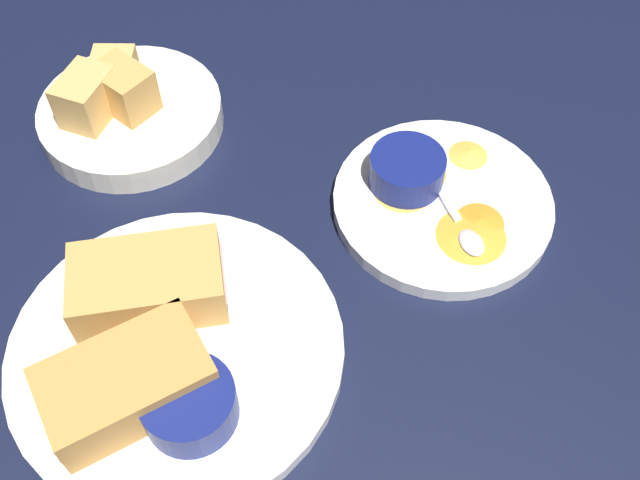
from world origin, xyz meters
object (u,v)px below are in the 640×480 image
at_px(plate_sandwich_main, 181,349).
at_px(spoon_by_gravy_ramekin, 469,232).
at_px(sandwich_half_near, 153,282).
at_px(spoon_by_dark_ramekin, 181,349).
at_px(bread_basket_rear, 130,109).
at_px(ramekin_dark_sauce, 194,403).
at_px(ramekin_light_gravy, 411,169).
at_px(sandwich_half_far, 132,383).
at_px(plate_chips_companion, 446,203).

bearing_deg(plate_sandwich_main, spoon_by_gravy_ramekin, 16.34).
distance_m(sandwich_half_near, spoon_by_dark_ramekin, 0.06).
height_order(sandwich_half_near, bread_basket_rear, bread_basket_rear).
distance_m(sandwich_half_near, ramekin_dark_sauce, 0.12).
bearing_deg(spoon_by_dark_ramekin, sandwich_half_near, 108.66).
bearing_deg(ramekin_light_gravy, bread_basket_rear, 154.36).
height_order(ramekin_dark_sauce, spoon_by_gravy_ramekin, ramekin_dark_sauce).
height_order(sandwich_half_near, sandwich_half_far, same).
distance_m(sandwich_half_near, spoon_by_gravy_ramekin, 0.30).
relative_size(sandwich_half_near, ramekin_dark_sauce, 1.76).
bearing_deg(ramekin_dark_sauce, spoon_by_gravy_ramekin, 28.83).
xyz_separation_m(sandwich_half_far, spoon_by_dark_ramekin, (0.04, 0.04, -0.02)).
distance_m(sandwich_half_far, plate_chips_companion, 0.35).
distance_m(sandwich_half_far, ramekin_light_gravy, 0.33).
bearing_deg(spoon_by_dark_ramekin, plate_sandwich_main, 99.97).
distance_m(ramekin_light_gravy, bread_basket_rear, 0.31).
bearing_deg(spoon_by_dark_ramekin, bread_basket_rear, 98.78).
relative_size(spoon_by_gravy_ramekin, bread_basket_rear, 0.51).
distance_m(spoon_by_dark_ramekin, plate_chips_companion, 0.30).
height_order(plate_sandwich_main, plate_chips_companion, same).
relative_size(plate_sandwich_main, ramekin_dark_sauce, 3.79).
bearing_deg(sandwich_half_near, ramekin_light_gravy, 22.06).
height_order(spoon_by_dark_ramekin, plate_chips_companion, spoon_by_dark_ramekin).
distance_m(plate_sandwich_main, plate_chips_companion, 0.29).
xyz_separation_m(sandwich_half_near, sandwich_half_far, (-0.02, -0.09, 0.00)).
xyz_separation_m(plate_chips_companion, bread_basket_rear, (-0.31, 0.16, 0.02)).
bearing_deg(plate_chips_companion, sandwich_half_near, -165.25).
height_order(sandwich_half_near, ramekin_light_gravy, sandwich_half_near).
xyz_separation_m(ramekin_light_gravy, bread_basket_rear, (-0.28, 0.13, -0.01)).
distance_m(plate_chips_companion, bread_basket_rear, 0.35).
bearing_deg(bread_basket_rear, plate_chips_companion, -27.35).
height_order(spoon_by_dark_ramekin, ramekin_light_gravy, ramekin_light_gravy).
height_order(sandwich_half_near, plate_chips_companion, sandwich_half_near).
bearing_deg(sandwich_half_far, bread_basket_rear, 91.48).
relative_size(plate_sandwich_main, sandwich_half_near, 2.16).
xyz_separation_m(sandwich_half_far, plate_chips_companion, (0.30, 0.17, -0.03)).
bearing_deg(plate_chips_companion, ramekin_dark_sauce, -143.04).
relative_size(sandwich_half_near, ramekin_light_gravy, 1.81).
xyz_separation_m(plate_sandwich_main, ramekin_light_gravy, (0.23, 0.15, 0.03)).
bearing_deg(sandwich_half_near, plate_chips_companion, 14.75).
relative_size(sandwich_half_near, spoon_by_dark_ramekin, 1.35).
bearing_deg(plate_chips_companion, plate_sandwich_main, -154.50).
xyz_separation_m(plate_sandwich_main, sandwich_half_near, (-0.02, 0.05, 0.03)).
bearing_deg(plate_chips_companion, spoon_by_dark_ramekin, -153.31).
distance_m(plate_chips_companion, spoon_by_gravy_ramekin, 0.05).
bearing_deg(bread_basket_rear, sandwich_half_far, -88.52).
relative_size(plate_sandwich_main, plate_chips_companion, 1.33).
bearing_deg(sandwich_half_far, plate_sandwich_main, 49.67).
bearing_deg(plate_sandwich_main, sandwich_half_far, -130.33).
relative_size(plate_sandwich_main, spoon_by_gravy_ramekin, 2.92).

